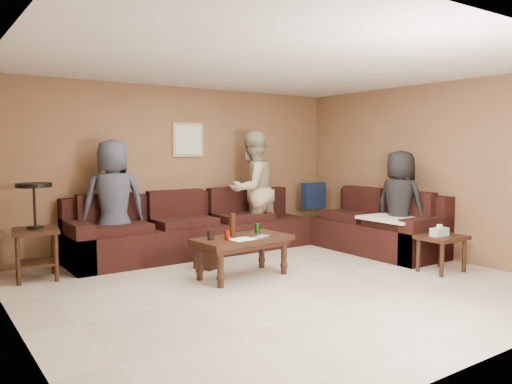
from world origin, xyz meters
The scene contains 10 objects.
room centered at (0.00, 0.00, 1.66)m, with size 5.60×5.50×2.50m.
sectional_sofa centered at (0.81, 1.52, 0.33)m, with size 4.65×2.90×0.97m.
coffee_table centered at (-0.17, 0.54, 0.42)m, with size 1.23×0.69×0.78m.
end_table_left centered at (-2.26, 1.84, 0.61)m, with size 0.58×0.58×1.16m.
side_table_right centered at (2.04, -0.69, 0.40)m, with size 0.57×0.47×0.61m.
waste_bin centered at (-0.29, 1.18, 0.16)m, with size 0.27×0.27×0.33m, color black.
wall_art centered at (0.10, 2.48, 1.70)m, with size 0.52×0.04×0.52m.
person_left centered at (-1.23, 2.05, 0.85)m, with size 0.83×0.54×1.69m, color #323846.
person_middle centered at (0.95, 1.97, 0.92)m, with size 0.90×0.70×1.84m, color tan.
person_right centered at (2.32, 0.21, 0.77)m, with size 0.75×0.49×1.54m, color black.
Camera 1 is at (-3.44, -4.48, 1.56)m, focal length 35.00 mm.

